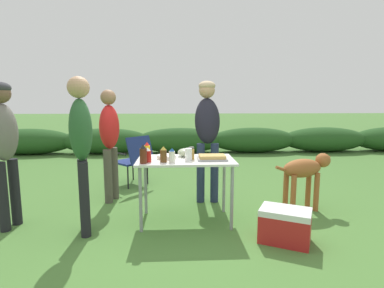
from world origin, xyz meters
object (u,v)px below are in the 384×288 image
object	(u,v)px
spice_jar	(191,153)
standing_person_in_red_jacket	(4,138)
beer_bottle	(163,155)
camp_chair_green_behind_table	(134,158)
ketchup_bottle	(148,155)
standing_person_in_olive_jacket	(207,125)
folding_table	(186,166)
cooler_box	(285,225)
mixing_bowl	(185,152)
bbq_sauce_bottle	(143,154)
food_tray	(212,158)
plate_stack	(167,157)
mayo_bottle	(172,156)
paper_cup_stack	(188,154)
dog	(305,171)
standing_person_in_gray_fleece	(110,135)
mustard_bottle	(147,151)
standing_person_in_navy_coat	(81,139)

from	to	relation	value
spice_jar	standing_person_in_red_jacket	size ratio (longest dim) A/B	0.09
beer_bottle	camp_chair_green_behind_table	bearing A→B (deg)	108.19
ketchup_bottle	standing_person_in_olive_jacket	xyz separation A→B (m)	(0.74, 0.93, 0.25)
folding_table	cooler_box	distance (m)	1.23
ketchup_bottle	spice_jar	bearing A→B (deg)	13.92
mixing_bowl	bbq_sauce_bottle	distance (m)	0.59
food_tray	ketchup_bottle	distance (m)	0.72
plate_stack	standing_person_in_red_jacket	size ratio (longest dim) A/B	0.14
food_tray	ketchup_bottle	size ratio (longest dim) A/B	2.07
cooler_box	mayo_bottle	bearing A→B (deg)	7.81
folding_table	ketchup_bottle	xyz separation A→B (m)	(-0.42, -0.14, 0.15)
plate_stack	ketchup_bottle	xyz separation A→B (m)	(-0.20, -0.19, 0.05)
paper_cup_stack	standing_person_in_olive_jacket	distance (m)	0.96
paper_cup_stack	camp_chair_green_behind_table	xyz separation A→B (m)	(-0.83, 1.63, -0.34)
plate_stack	paper_cup_stack	bearing A→B (deg)	-28.56
bbq_sauce_bottle	camp_chair_green_behind_table	size ratio (longest dim) A/B	0.25
mixing_bowl	dog	size ratio (longest dim) A/B	0.22
mayo_bottle	cooler_box	size ratio (longest dim) A/B	0.27
standing_person_in_gray_fleece	camp_chair_green_behind_table	distance (m)	0.92
mixing_bowl	beer_bottle	world-z (taller)	beer_bottle
beer_bottle	mustard_bottle	bearing A→B (deg)	130.86
bbq_sauce_bottle	ketchup_bottle	xyz separation A→B (m)	(0.04, 0.07, -0.02)
mustard_bottle	folding_table	bearing A→B (deg)	-8.93
folding_table	dog	xyz separation A→B (m)	(1.53, 0.28, -0.15)
standing_person_in_gray_fleece	cooler_box	distance (m)	2.53
mustard_bottle	food_tray	bearing A→B (deg)	-9.92
beer_bottle	standing_person_in_olive_jacket	distance (m)	1.13
standing_person_in_navy_coat	camp_chair_green_behind_table	distance (m)	1.91
beer_bottle	standing_person_in_olive_jacket	xyz separation A→B (m)	(0.57, 0.94, 0.24)
standing_person_in_red_jacket	camp_chair_green_behind_table	size ratio (longest dim) A/B	1.92
ketchup_bottle	mayo_bottle	bearing A→B (deg)	-6.98
folding_table	mayo_bottle	distance (m)	0.28
folding_table	camp_chair_green_behind_table	world-z (taller)	camp_chair_green_behind_table
dog	cooler_box	world-z (taller)	dog
folding_table	mayo_bottle	world-z (taller)	mayo_bottle
mayo_bottle	cooler_box	distance (m)	1.36
bbq_sauce_bottle	mustard_bottle	xyz separation A→B (m)	(0.01, 0.28, -0.01)
camp_chair_green_behind_table	paper_cup_stack	bearing A→B (deg)	-108.06
folding_table	mustard_bottle	size ratio (longest dim) A/B	5.73
mayo_bottle	beer_bottle	bearing A→B (deg)	168.88
food_tray	cooler_box	xyz separation A→B (m)	(0.67, -0.52, -0.60)
ketchup_bottle	standing_person_in_olive_jacket	distance (m)	1.22
beer_bottle	folding_table	bearing A→B (deg)	32.82
food_tray	plate_stack	size ratio (longest dim) A/B	1.50
folding_table	camp_chair_green_behind_table	size ratio (longest dim) A/B	1.32
mayo_bottle	dog	distance (m)	1.77
mixing_bowl	camp_chair_green_behind_table	bearing A→B (deg)	120.06
standing_person_in_navy_coat	cooler_box	distance (m)	2.23
standing_person_in_red_jacket	camp_chair_green_behind_table	distance (m)	2.05
food_tray	standing_person_in_olive_jacket	bearing A→B (deg)	87.90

